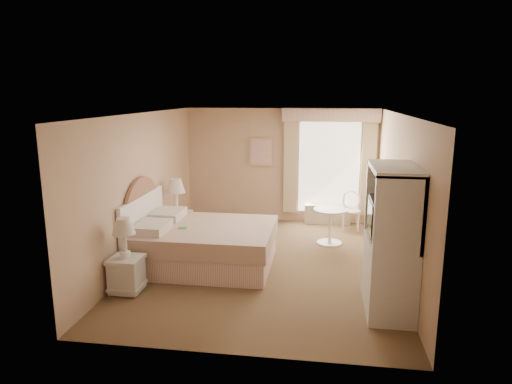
% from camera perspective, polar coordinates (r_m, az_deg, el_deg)
% --- Properties ---
extents(room, '(4.21, 5.51, 2.51)m').
position_cam_1_polar(room, '(7.41, 1.21, 0.04)').
color(room, brown).
rests_on(room, ground).
extents(window, '(2.05, 0.22, 2.51)m').
position_cam_1_polar(window, '(9.95, 9.14, 3.57)').
color(window, white).
rests_on(window, room).
extents(framed_art, '(0.52, 0.04, 0.62)m').
position_cam_1_polar(framed_art, '(10.07, 0.59, 5.03)').
color(framed_art, tan).
rests_on(framed_art, room).
extents(bed, '(2.27, 1.79, 1.58)m').
position_cam_1_polar(bed, '(7.69, -7.30, -6.34)').
color(bed, tan).
rests_on(bed, room).
extents(nightstand_near, '(0.45, 0.45, 1.09)m').
position_cam_1_polar(nightstand_near, '(6.86, -15.94, -8.76)').
color(nightstand_near, silver).
rests_on(nightstand_near, room).
extents(nightstand_far, '(0.50, 0.50, 1.21)m').
position_cam_1_polar(nightstand_far, '(8.91, -9.87, -3.27)').
color(nightstand_far, silver).
rests_on(nightstand_far, room).
extents(round_table, '(0.64, 0.64, 0.68)m').
position_cam_1_polar(round_table, '(8.77, 9.26, -3.55)').
color(round_table, white).
rests_on(round_table, room).
extents(cafe_chair, '(0.40, 0.40, 0.81)m').
position_cam_1_polar(cafe_chair, '(9.78, 11.80, -1.91)').
color(cafe_chair, white).
rests_on(cafe_chair, room).
extents(armoire, '(0.58, 1.16, 1.93)m').
position_cam_1_polar(armoire, '(6.24, 16.47, -7.15)').
color(armoire, silver).
rests_on(armoire, room).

